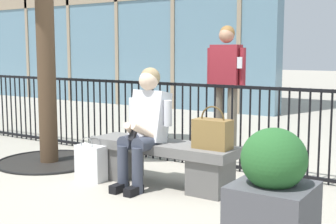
{
  "coord_description": "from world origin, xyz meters",
  "views": [
    {
      "loc": [
        2.65,
        -3.93,
        1.38
      ],
      "look_at": [
        0.0,
        0.1,
        0.75
      ],
      "focal_mm": 50.26,
      "sensor_mm": 36.0,
      "label": 1
    }
  ],
  "objects": [
    {
      "name": "plaza_railing",
      "position": [
        0.0,
        0.93,
        0.5
      ],
      "size": [
        8.68,
        0.04,
        0.99
      ],
      "color": "black",
      "rests_on": "ground"
    },
    {
      "name": "bystander_at_railing",
      "position": [
        -0.12,
        1.68,
        1.0
      ],
      "size": [
        0.55,
        0.27,
        1.71
      ],
      "color": "#6B6051",
      "rests_on": "ground"
    },
    {
      "name": "ground_plane",
      "position": [
        0.0,
        0.0,
        0.0
      ],
      "size": [
        60.0,
        60.0,
        0.0
      ],
      "primitive_type": "plane",
      "color": "#A8A091"
    },
    {
      "name": "shopping_bag",
      "position": [
        -0.73,
        -0.29,
        0.2
      ],
      "size": [
        0.33,
        0.17,
        0.48
      ],
      "color": "white",
      "rests_on": "ground"
    },
    {
      "name": "stone_bench",
      "position": [
        0.0,
        0.0,
        0.27
      ],
      "size": [
        1.6,
        0.44,
        0.45
      ],
      "color": "slate",
      "rests_on": "ground"
    },
    {
      "name": "planter",
      "position": [
        1.51,
        -0.85,
        0.39
      ],
      "size": [
        0.54,
        0.54,
        0.85
      ],
      "color": "#4C4C51",
      "rests_on": "ground"
    },
    {
      "name": "seated_person_with_phone",
      "position": [
        -0.13,
        -0.13,
        0.65
      ],
      "size": [
        0.52,
        0.66,
        1.21
      ],
      "color": "#383D4C",
      "rests_on": "ground"
    },
    {
      "name": "handbag_on_bench",
      "position": [
        0.58,
        -0.01,
        0.6
      ],
      "size": [
        0.36,
        0.19,
        0.41
      ],
      "color": "olive",
      "rests_on": "stone_bench"
    }
  ]
}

